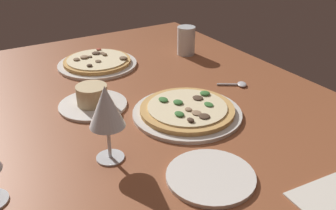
# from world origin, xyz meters

# --- Properties ---
(dining_table) EXTENTS (1.50, 1.10, 0.04)m
(dining_table) POSITION_xyz_m (0.00, 0.00, 0.02)
(dining_table) COLOR brown
(dining_table) RESTS_ON ground
(pizza_main) EXTENTS (0.29, 0.29, 0.03)m
(pizza_main) POSITION_xyz_m (-0.05, -0.09, 0.05)
(pizza_main) COLOR silver
(pizza_main) RESTS_ON dining_table
(pizza_side) EXTENTS (0.27, 0.27, 0.03)m
(pizza_side) POSITION_xyz_m (0.41, -0.01, 0.05)
(pizza_side) COLOR silver
(pizza_side) RESTS_ON dining_table
(ramekin_on_saucer) EXTENTS (0.19, 0.19, 0.06)m
(ramekin_on_saucer) POSITION_xyz_m (0.13, 0.11, 0.06)
(ramekin_on_saucer) COLOR silver
(ramekin_on_saucer) RESTS_ON dining_table
(wine_glass_near) EXTENTS (0.08, 0.08, 0.18)m
(wine_glass_near) POSITION_xyz_m (-0.13, 0.17, 0.16)
(wine_glass_near) COLOR silver
(wine_glass_near) RESTS_ON dining_table
(water_glass) EXTENTS (0.07, 0.07, 0.11)m
(water_glass) POSITION_xyz_m (0.35, -0.35, 0.09)
(water_glass) COLOR silver
(water_glass) RESTS_ON dining_table
(side_plate) EXTENTS (0.18, 0.18, 0.01)m
(side_plate) POSITION_xyz_m (-0.30, 0.02, 0.04)
(side_plate) COLOR silver
(side_plate) RESTS_ON dining_table
(spoon) EXTENTS (0.07, 0.09, 0.01)m
(spoon) POSITION_xyz_m (0.02, -0.33, 0.04)
(spoon) COLOR silver
(spoon) RESTS_ON dining_table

